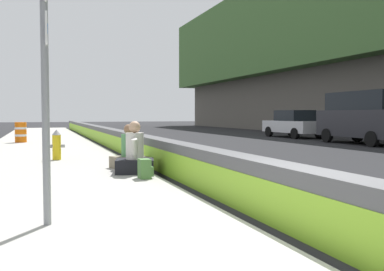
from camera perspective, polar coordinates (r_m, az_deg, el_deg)
name	(u,v)px	position (r m, az deg, el deg)	size (l,w,h in m)	color
ground_plane	(313,246)	(5.02, 15.93, -14.14)	(160.00, 160.00, 0.00)	#232326
sidewalk_strip	(62,270)	(4.13, -17.02, -16.89)	(80.00, 4.40, 0.14)	#A8A59E
jersey_barrier	(313,208)	(4.91, 15.96, -9.41)	(76.00, 0.45, 0.85)	#545456
route_sign_post	(45,48)	(5.35, -19.13, 11.03)	(0.44, 0.09, 3.60)	gray
fire_hydrant	(57,144)	(12.90, -17.73, -1.14)	(0.26, 0.46, 0.88)	gold
seated_person_foreground	(135,157)	(9.61, -7.69, -2.85)	(0.90, 0.99, 1.17)	black
seated_person_middle	(129,154)	(10.51, -8.47, -2.52)	(0.83, 0.91, 1.08)	#706651
backpack	(145,169)	(8.81, -6.33, -4.48)	(0.32, 0.28, 0.40)	#4C7A3D
construction_barrel	(21,132)	(21.47, -22.02, 0.42)	(0.54, 0.54, 0.95)	orange
parked_car_third	(365,116)	(22.25, 22.20, 2.39)	(5.16, 2.23, 2.56)	#28282D
parked_car_fourth	(294,124)	(27.29, 13.48, 1.54)	(4.55, 2.04, 1.71)	silver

